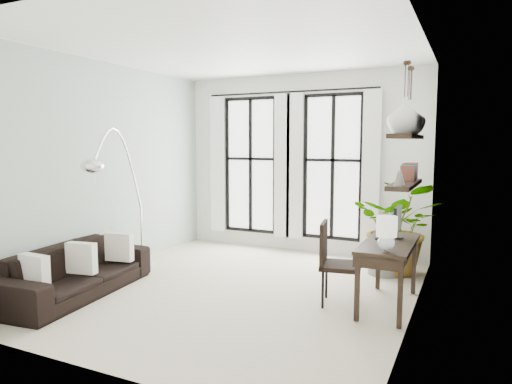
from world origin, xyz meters
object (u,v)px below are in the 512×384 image
Objects in this scene: plant at (400,227)px; desk_chair at (333,258)px; buddha at (386,249)px; sofa at (76,271)px; arc_lamp at (118,162)px; desk at (388,248)px.

plant is 1.40× the size of desk_chair.
plant is at bearing 34.94° from buddha.
arc_lamp reaches higher than sofa.
desk_chair is 0.47× the size of arc_lamp.
plant reaches higher than desk_chair.
desk_chair is at bearing -107.63° from plant.
buddha reaches higher than sofa.
plant reaches higher than desk.
buddha is (3.38, 1.96, -1.31)m from arc_lamp.
sofa is 4.64m from plant.
buddha is (3.49, 2.69, 0.07)m from sofa.
desk is 3.80m from arc_lamp.
plant is 0.39m from buddha.
arc_lamp is (-3.56, -2.08, 0.99)m from plant.
buddha is at bearing -145.06° from plant.
desk_chair reaches higher than buddha.
arc_lamp is at bearing -14.14° from sofa.
sofa is 3.32m from desk_chair.
arc_lamp is at bearing -149.66° from plant.
desk_chair is at bearing -103.03° from buddha.
sofa is 4.41m from buddha.
desk is (0.08, -1.58, 0.03)m from plant.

